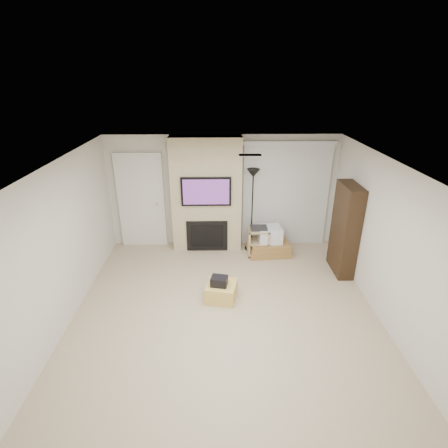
{
  "coord_description": "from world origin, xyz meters",
  "views": [
    {
      "loc": [
        -0.12,
        -4.61,
        3.7
      ],
      "look_at": [
        0.0,
        1.2,
        1.15
      ],
      "focal_mm": 28.0,
      "sensor_mm": 36.0,
      "label": 1
    }
  ],
  "objects_px": {
    "floor_lamp": "(253,187)",
    "box_stack": "(269,243)",
    "av_stand": "(258,240)",
    "ottoman": "(221,291)",
    "bookshelf": "(345,230)"
  },
  "relations": [
    {
      "from": "box_stack",
      "to": "av_stand",
      "type": "bearing_deg",
      "value": -164.34
    },
    {
      "from": "floor_lamp",
      "to": "box_stack",
      "type": "xyz_separation_m",
      "value": [
        0.38,
        -0.18,
        -1.22
      ]
    },
    {
      "from": "av_stand",
      "to": "floor_lamp",
      "type": "bearing_deg",
      "value": 117.02
    },
    {
      "from": "floor_lamp",
      "to": "bookshelf",
      "type": "xyz_separation_m",
      "value": [
        1.71,
        -0.96,
        -0.56
      ]
    },
    {
      "from": "floor_lamp",
      "to": "ottoman",
      "type": "bearing_deg",
      "value": -110.24
    },
    {
      "from": "av_stand",
      "to": "box_stack",
      "type": "height_order",
      "value": "av_stand"
    },
    {
      "from": "box_stack",
      "to": "floor_lamp",
      "type": "bearing_deg",
      "value": 154.12
    },
    {
      "from": "ottoman",
      "to": "av_stand",
      "type": "bearing_deg",
      "value": 63.2
    },
    {
      "from": "ottoman",
      "to": "box_stack",
      "type": "distance_m",
      "value": 2.0
    },
    {
      "from": "floor_lamp",
      "to": "bookshelf",
      "type": "height_order",
      "value": "floor_lamp"
    },
    {
      "from": "av_stand",
      "to": "box_stack",
      "type": "xyz_separation_m",
      "value": [
        0.25,
        0.07,
        -0.11
      ]
    },
    {
      "from": "ottoman",
      "to": "av_stand",
      "type": "distance_m",
      "value": 1.83
    },
    {
      "from": "ottoman",
      "to": "floor_lamp",
      "type": "distance_m",
      "value": 2.39
    },
    {
      "from": "ottoman",
      "to": "bookshelf",
      "type": "bearing_deg",
      "value": 20.85
    },
    {
      "from": "box_stack",
      "to": "bookshelf",
      "type": "distance_m",
      "value": 1.68
    }
  ]
}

